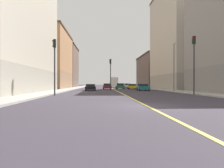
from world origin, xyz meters
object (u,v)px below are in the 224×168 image
object	(u,v)px
car_silver	(127,86)
car_yellow	(132,86)
car_green	(120,86)
car_black	(91,87)
building_left_far	(155,71)
building_right_distant	(62,67)
traffic_light_median_far	(110,70)
traffic_light_left_near	(194,57)
car_teal	(143,87)
building_left_mid	(180,38)
building_right_corner	(5,14)
building_right_midblock	(48,60)
box_truck	(114,82)
street_lamp_left_near	(174,61)
car_maroon	(107,86)
traffic_light_right_near	(54,59)

from	to	relation	value
car_silver	car_yellow	distance (m)	14.44
car_yellow	car_green	size ratio (longest dim) A/B	0.92
car_yellow	car_black	bearing A→B (deg)	-131.20
building_left_far	car_silver	xyz separation A→B (m)	(-11.00, -11.61, -4.77)
building_right_distant	traffic_light_median_far	distance (m)	38.21
traffic_light_left_near	car_teal	xyz separation A→B (m)	(-2.91, 16.00, -3.66)
building_left_mid	car_green	xyz separation A→B (m)	(-13.99, 1.63, -11.16)
building_right_distant	car_yellow	world-z (taller)	building_right_distant
traffic_light_left_near	car_teal	size ratio (longest dim) A/B	1.52
building_right_corner	building_right_distant	distance (m)	46.91
building_left_mid	traffic_light_left_near	distance (m)	30.01
traffic_light_median_far	car_yellow	world-z (taller)	traffic_light_median_far
building_right_distant	car_yellow	xyz separation A→B (m)	(20.17, -26.10, -6.25)
building_right_midblock	car_silver	xyz separation A→B (m)	(20.57, 8.88, -6.45)
traffic_light_median_far	box_truck	size ratio (longest dim) A/B	0.82
car_teal	building_left_far	bearing A→B (deg)	73.63
car_yellow	car_green	bearing A→B (deg)	137.55
building_right_midblock	car_green	size ratio (longest dim) A/B	4.90
building_right_distant	street_lamp_left_near	distance (m)	49.41
car_teal	car_maroon	size ratio (longest dim) A/B	1.01
traffic_light_median_far	box_truck	bearing A→B (deg)	85.70
building_left_far	traffic_light_median_far	size ratio (longest dim) A/B	4.11
building_right_corner	box_truck	size ratio (longest dim) A/B	3.54
traffic_light_right_near	car_teal	bearing A→B (deg)	51.67
building_right_corner	car_maroon	bearing A→B (deg)	54.23
building_right_corner	car_green	world-z (taller)	building_right_corner
car_teal	box_truck	bearing A→B (deg)	95.93
car_silver	car_yellow	xyz separation A→B (m)	(-0.40, -14.43, -0.04)
traffic_light_right_near	car_yellow	xyz separation A→B (m)	(12.18, 27.17, -3.38)
car_green	traffic_light_right_near	bearing A→B (deg)	-107.98
traffic_light_left_near	building_left_mid	bearing A→B (deg)	73.96
building_left_far	street_lamp_left_near	xyz separation A→B (m)	(-7.01, -42.76, -0.63)
car_teal	box_truck	world-z (taller)	box_truck
building_left_far	building_right_distant	world-z (taller)	building_right_distant
street_lamp_left_near	traffic_light_left_near	bearing A→B (deg)	-95.55
car_silver	building_left_mid	bearing A→B (deg)	-51.23
building_left_far	street_lamp_left_near	size ratio (longest dim) A/B	3.15
building_right_midblock	car_black	size ratio (longest dim) A/B	4.78
building_left_far	building_right_midblock	world-z (taller)	building_right_midblock
building_left_mid	traffic_light_median_far	xyz separation A→B (m)	(-16.71, -9.72, -7.97)
traffic_light_median_far	car_silver	xyz separation A→B (m)	(5.72, 23.41, -3.20)
car_green	box_truck	world-z (taller)	box_truck
car_green	box_truck	distance (m)	19.71
car_teal	car_silver	bearing A→B (deg)	90.15
traffic_light_left_near	car_green	distance (m)	30.35
building_right_midblock	car_black	world-z (taller)	building_right_midblock
building_left_mid	building_left_far	size ratio (longest dim) A/B	0.97
building_right_midblock	traffic_light_right_near	size ratio (longest dim) A/B	3.45
building_right_corner	car_black	xyz separation A→B (m)	(11.17, 10.36, -10.19)
car_black	street_lamp_left_near	bearing A→B (deg)	-25.66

